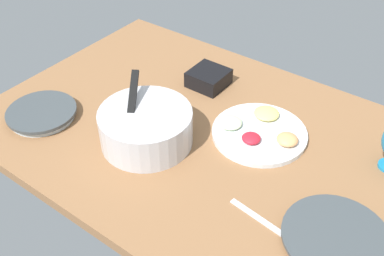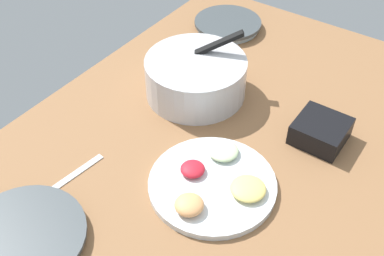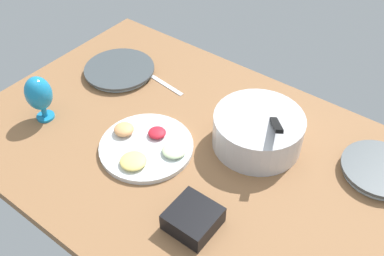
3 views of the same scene
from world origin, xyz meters
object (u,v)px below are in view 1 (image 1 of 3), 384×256
Objects in this scene: fruit_platter at (260,132)px; square_bowl_black at (209,77)px; dinner_plate_left at (336,239)px; mixing_bowl at (146,126)px; dinner_plate_right at (42,114)px.

square_bowl_black is (31.50, -14.86, 2.10)cm from fruit_platter.
mixing_bowl is (67.29, -1.28, 5.25)cm from dinner_plate_left.
square_bowl_black is (2.65, -40.20, -3.13)cm from mixing_bowl.
mixing_bowl is 2.24× the size of square_bowl_black.
dinner_plate_right is at bearing 5.90° from dinner_plate_left.
fruit_platter is at bearing -34.70° from dinner_plate_left.
dinner_plate_right is 63.78cm from square_bowl_black.
mixing_bowl reaches higher than dinner_plate_left.
fruit_platter is at bearing 154.75° from square_bowl_black.
dinner_plate_left is 46.76cm from fruit_platter.
dinner_plate_left is at bearing 149.33° from square_bowl_black.
dinner_plate_left is 67.51cm from mixing_bowl.
fruit_platter reaches higher than dinner_plate_right.
fruit_platter reaches higher than dinner_plate_left.
mixing_bowl is at bearing -1.09° from dinner_plate_left.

